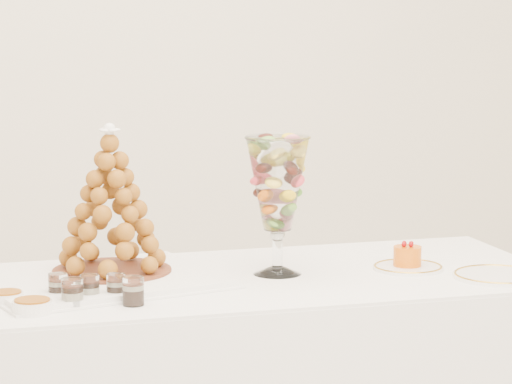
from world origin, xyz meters
name	(u,v)px	position (x,y,z in m)	size (l,w,h in m)	color
lace_tray	(101,281)	(-0.37, 0.33, 0.70)	(0.59, 0.44, 0.02)	white
macaron_vase	(278,186)	(0.11, 0.30, 0.94)	(0.17, 0.17, 0.37)	white
cake_plate	(408,268)	(0.47, 0.24, 0.70)	(0.19, 0.19, 0.01)	white
spare_plate	(498,276)	(0.65, 0.07, 0.70)	(0.24, 0.24, 0.01)	white
verrine_a	(58,286)	(-0.50, 0.21, 0.73)	(0.05, 0.05, 0.07)	white
verrine_b	(90,288)	(-0.43, 0.16, 0.73)	(0.05, 0.05, 0.07)	white
verrine_c	(116,287)	(-0.37, 0.16, 0.73)	(0.05, 0.05, 0.06)	white
verrine_d	(72,293)	(-0.49, 0.11, 0.73)	(0.05, 0.05, 0.07)	white
verrine_e	(133,291)	(-0.34, 0.09, 0.73)	(0.05, 0.05, 0.07)	white
ramekin_back	(7,298)	(-0.63, 0.21, 0.71)	(0.08, 0.08, 0.03)	white
ramekin_front	(32,307)	(-0.59, 0.09, 0.71)	(0.10, 0.10, 0.03)	white
croquembouche	(111,200)	(-0.33, 0.39, 0.91)	(0.32, 0.32, 0.40)	brown
mousse_cake	(407,256)	(0.47, 0.25, 0.73)	(0.08, 0.08, 0.07)	orange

